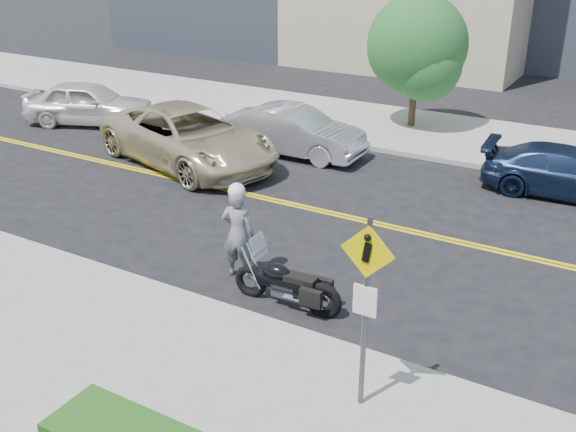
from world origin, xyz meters
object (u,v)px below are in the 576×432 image
at_px(pedestrian_sign, 366,296).
at_px(parked_car_blue, 568,172).
at_px(suv, 188,137).
at_px(parked_car_silver, 294,131).
at_px(motorcyclist, 238,231).
at_px(parked_car_white, 89,103).
at_px(motorcycle, 287,275).

xyz_separation_m(pedestrian_sign, parked_car_blue, (1.11, 10.50, -1.33)).
relative_size(suv, parked_car_silver, 1.36).
distance_m(pedestrian_sign, motorcyclist, 4.72).
distance_m(parked_car_white, parked_car_blue, 15.80).
bearing_deg(motorcyclist, motorcycle, 146.86).
bearing_deg(motorcycle, pedestrian_sign, -42.25).
distance_m(pedestrian_sign, parked_car_silver, 11.97).
bearing_deg(suv, motorcycle, -113.92).
distance_m(motorcycle, parked_car_blue, 9.17).
distance_m(suv, parked_car_silver, 3.22).
xyz_separation_m(motorcyclist, parked_car_silver, (-2.88, 7.27, -0.27)).
height_order(suv, parked_car_blue, suv).
bearing_deg(parked_car_white, parked_car_silver, -107.37).
distance_m(suv, parked_car_blue, 10.51).
distance_m(motorcyclist, motorcycle, 1.55).
height_order(pedestrian_sign, motorcycle, pedestrian_sign).
xyz_separation_m(parked_car_silver, parked_car_blue, (7.85, 0.68, -0.10)).
bearing_deg(parked_car_white, motorcyclist, -143.82).
height_order(parked_car_white, parked_car_blue, parked_car_white).
height_order(motorcycle, parked_car_blue, motorcycle).
xyz_separation_m(motorcyclist, motorcycle, (1.43, -0.50, -0.35)).
xyz_separation_m(motorcyclist, parked_car_white, (-10.77, 6.57, -0.25)).
height_order(motorcyclist, parked_car_blue, motorcyclist).
relative_size(pedestrian_sign, motorcyclist, 1.49).
relative_size(motorcycle, parked_car_white, 0.48).
relative_size(motorcyclist, parked_car_silver, 0.45).
bearing_deg(parked_car_silver, motorcycle, -151.80).
height_order(suv, parked_car_silver, suv).
bearing_deg(suv, pedestrian_sign, -113.96).
relative_size(suv, parked_car_blue, 1.38).
bearing_deg(pedestrian_sign, suv, 140.10).
bearing_deg(pedestrian_sign, parked_car_white, 148.08).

